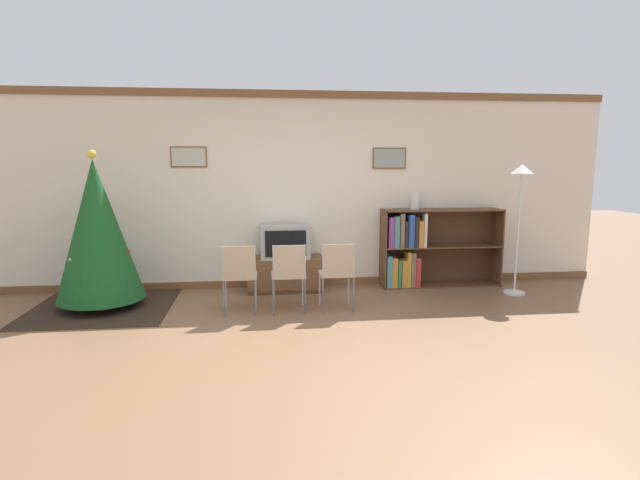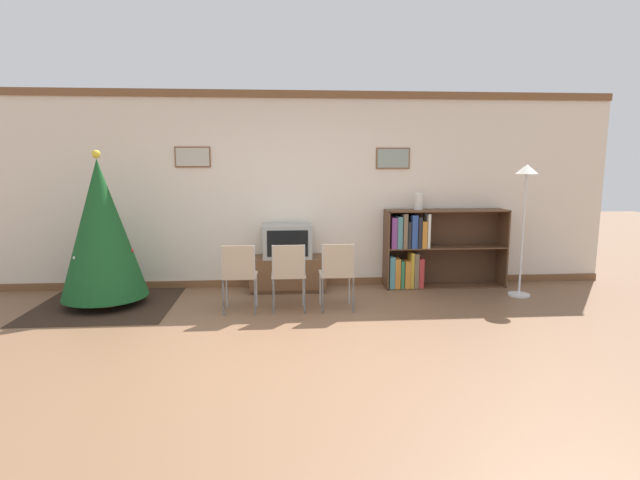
# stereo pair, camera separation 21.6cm
# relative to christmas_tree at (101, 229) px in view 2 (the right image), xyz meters

# --- Properties ---
(ground_plane) EXTENTS (24.00, 24.00, 0.00)m
(ground_plane) POSITION_rel_christmas_tree_xyz_m (2.33, -1.80, -0.94)
(ground_plane) COLOR brown
(wall_back) EXTENTS (9.03, 0.11, 2.70)m
(wall_back) POSITION_rel_christmas_tree_xyz_m (2.33, 0.82, 0.41)
(wall_back) COLOR silver
(wall_back) RESTS_ON ground_plane
(area_rug) EXTENTS (1.66, 1.66, 0.01)m
(area_rug) POSITION_rel_christmas_tree_xyz_m (-0.00, -0.00, -0.94)
(area_rug) COLOR #332319
(area_rug) RESTS_ON ground_plane
(christmas_tree) EXTENTS (1.02, 1.02, 1.89)m
(christmas_tree) POSITION_rel_christmas_tree_xyz_m (0.00, 0.00, 0.00)
(christmas_tree) COLOR maroon
(christmas_tree) RESTS_ON area_rug
(tv_console) EXTENTS (1.03, 0.45, 0.47)m
(tv_console) POSITION_rel_christmas_tree_xyz_m (2.25, 0.52, -0.71)
(tv_console) COLOR #4C311E
(tv_console) RESTS_ON ground_plane
(television) EXTENTS (0.66, 0.44, 0.45)m
(television) POSITION_rel_christmas_tree_xyz_m (2.25, 0.52, -0.26)
(television) COLOR #9E9E99
(television) RESTS_ON tv_console
(folding_chair_left) EXTENTS (0.40, 0.40, 0.82)m
(folding_chair_left) POSITION_rel_christmas_tree_xyz_m (1.68, -0.47, -0.47)
(folding_chair_left) COLOR tan
(folding_chair_left) RESTS_ON ground_plane
(folding_chair_center) EXTENTS (0.40, 0.40, 0.82)m
(folding_chair_center) POSITION_rel_christmas_tree_xyz_m (2.25, -0.47, -0.47)
(folding_chair_center) COLOR tan
(folding_chair_center) RESTS_ON ground_plane
(folding_chair_right) EXTENTS (0.40, 0.40, 0.82)m
(folding_chair_right) POSITION_rel_christmas_tree_xyz_m (2.82, -0.47, -0.47)
(folding_chair_right) COLOR tan
(folding_chair_right) RESTS_ON ground_plane
(bookshelf) EXTENTS (1.70, 0.36, 1.09)m
(bookshelf) POSITION_rel_christmas_tree_xyz_m (4.15, 0.57, -0.41)
(bookshelf) COLOR brown
(bookshelf) RESTS_ON ground_plane
(vase) EXTENTS (0.12, 0.12, 0.23)m
(vase) POSITION_rel_christmas_tree_xyz_m (4.08, 0.62, 0.27)
(vase) COLOR silver
(vase) RESTS_ON bookshelf
(standing_lamp) EXTENTS (0.28, 0.28, 1.72)m
(standing_lamp) POSITION_rel_christmas_tree_xyz_m (5.30, 0.01, 0.38)
(standing_lamp) COLOR silver
(standing_lamp) RESTS_ON ground_plane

